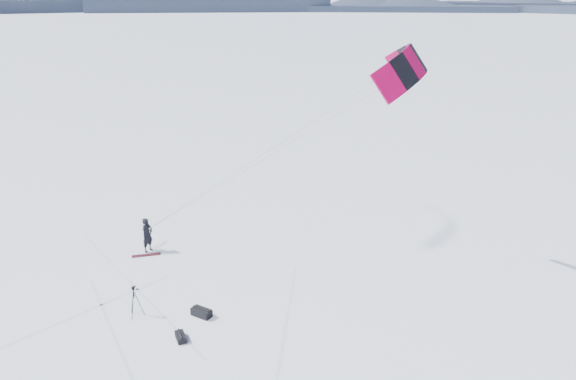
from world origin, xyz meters
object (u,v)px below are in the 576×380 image
at_px(snowboard, 146,255).
at_px(gear_bag_b, 181,337).
at_px(tripod, 134,297).
at_px(gear_bag_a, 201,312).
at_px(snowkiter, 149,251).

xyz_separation_m(snowboard, gear_bag_b, (5.15, -5.35, 0.11)).
bearing_deg(tripod, gear_bag_a, -15.97).
height_order(snowboard, gear_bag_a, gear_bag_a).
height_order(snowkiter, snowboard, snowkiter).
bearing_deg(gear_bag_a, snowboard, 154.59).
xyz_separation_m(gear_bag_a, gear_bag_b, (0.07, -1.67, -0.03)).
relative_size(snowkiter, tripod, 1.32).
bearing_deg(snowboard, tripod, -95.35).
height_order(snowkiter, gear_bag_a, snowkiter).
bearing_deg(gear_bag_a, tripod, -148.65).
bearing_deg(tripod, snowboard, 83.49).
bearing_deg(gear_bag_b, snowkiter, 179.05).
bearing_deg(gear_bag_b, gear_bag_a, 138.97).
xyz_separation_m(snowkiter, snowboard, (0.16, -0.44, 0.02)).
relative_size(tripod, gear_bag_a, 1.49).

